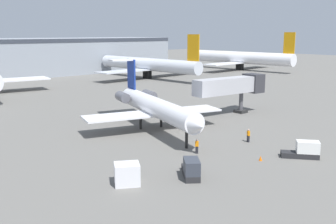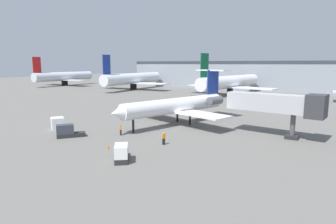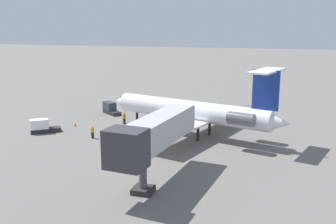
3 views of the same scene
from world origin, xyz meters
TOP-DOWN VIEW (x-y plane):
  - ground_plane at (0.00, 0.00)m, footprint 400.00×400.00m
  - regional_jet at (-1.42, 2.19)m, footprint 20.24×25.77m
  - jet_bridge at (15.59, 1.77)m, footprint 14.09×4.51m
  - ground_crew_marshaller at (3.36, -10.62)m, footprint 0.42×0.48m
  - ground_crew_loader at (-4.88, -9.60)m, footprint 0.46×0.47m
  - baggage_tug_lead at (-10.72, -14.53)m, footprint 3.57×4.01m
  - baggage_tug_trailing at (2.82, -18.57)m, footprint 3.56×4.02m
  - cargo_container_uld at (-16.29, -11.88)m, footprint 2.92×2.80m
  - traffic_cone_near at (-1.59, -15.98)m, footprint 0.36×0.36m
  - terminal_building at (0.00, 85.45)m, footprint 129.91×23.68m
  - parked_airliner_west_end at (-94.17, 53.58)m, footprint 27.87×33.16m
  - parked_airliner_west_mid at (-51.33, 53.07)m, footprint 31.22×37.03m
  - parked_airliner_centre at (-9.94, 53.04)m, footprint 31.25×36.77m

SIDE VIEW (x-z plane):
  - ground_plane at x=0.00m, z-range -0.10..0.00m
  - traffic_cone_near at x=-1.59m, z-range 0.00..0.55m
  - baggage_tug_lead at x=-10.72m, z-range -0.11..1.79m
  - baggage_tug_trailing at x=2.82m, z-range -0.11..1.79m
  - ground_crew_marshaller at x=3.36m, z-range 0.01..1.70m
  - ground_crew_loader at x=-4.88m, z-range 0.01..1.70m
  - cargo_container_uld at x=-16.29m, z-range 0.00..1.96m
  - regional_jet at x=-1.42m, z-range -1.25..8.19m
  - parked_airliner_west_end at x=-94.17m, z-range -2.40..11.15m
  - parked_airliner_centre at x=-9.94m, z-range -2.40..11.21m
  - parked_airliner_west_mid at x=-51.33m, z-range -2.40..11.36m
  - jet_bridge at x=15.59m, z-range 1.56..8.09m
  - terminal_building at x=0.00m, z-range 0.01..11.71m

